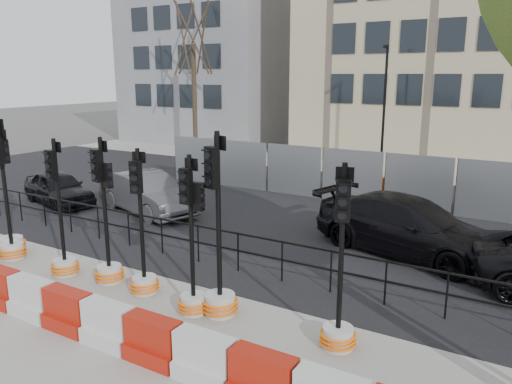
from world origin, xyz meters
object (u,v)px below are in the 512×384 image
Objects in this scene: traffic_signal_d at (108,250)px; traffic_signal_h at (339,313)px; traffic_signal_a at (10,233)px; car_a at (59,188)px; car_c at (409,227)px.

traffic_signal_d is 1.02× the size of traffic_signal_h.
traffic_signal_a reaches higher than traffic_signal_d.
traffic_signal_h is at bearing -92.86° from car_a.
traffic_signal_a is at bearing 164.84° from traffic_signal_h.
car_c is at bearing 56.01° from traffic_signal_d.
traffic_signal_h is 13.22m from car_a.
traffic_signal_d is at bearing -12.21° from traffic_signal_a.
traffic_signal_h is 0.85× the size of car_a.
traffic_signal_a is at bearing -124.61° from car_a.
traffic_signal_a reaches higher than traffic_signal_h.
traffic_signal_d is at bearing 150.83° from car_c.
car_a is at bearing 114.09° from traffic_signal_a.
traffic_signal_a is 0.62× the size of car_c.
traffic_signal_a is at bearing -165.34° from traffic_signal_d.
traffic_signal_a is 8.90m from traffic_signal_h.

